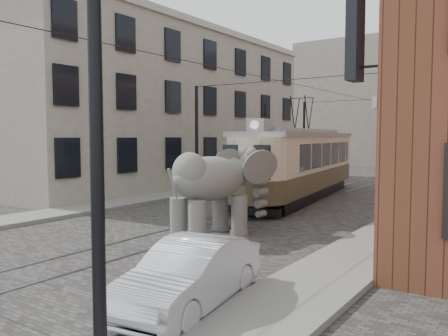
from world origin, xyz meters
The scene contains 10 objects.
ground centered at (0.00, 0.00, 0.00)m, with size 120.00×120.00×0.00m, color #494643.
tram_rails centered at (0.00, 0.00, 0.01)m, with size 1.54×80.00×0.02m, color slate, non-canonical shape.
sidewalk_right centered at (6.00, 0.00, 0.07)m, with size 2.00×60.00×0.15m, color slate.
sidewalk_left centered at (-6.50, 0.00, 0.07)m, with size 2.00×60.00×0.15m, color slate.
stucco_building centered at (-11.00, 10.00, 5.00)m, with size 7.00×24.00×10.00m, color gray.
distant_block centered at (0.00, 40.00, 7.00)m, with size 28.00×10.00×14.00m, color gray.
catenary centered at (-0.20, 5.00, 3.00)m, with size 11.00×30.20×6.00m, color black, non-canonical shape.
tram centered at (-0.39, 8.26, 2.65)m, with size 2.76×13.38×5.31m, color beige, non-canonical shape.
elephant centered at (1.09, -1.95, 1.45)m, with size 2.62×4.75×2.91m, color slate, non-canonical shape.
parked_car centered at (4.47, -7.18, 0.64)m, with size 1.37×3.89×1.28m, color #B0AFB4.
Camera 1 is at (9.84, -13.90, 3.28)m, focal length 36.72 mm.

